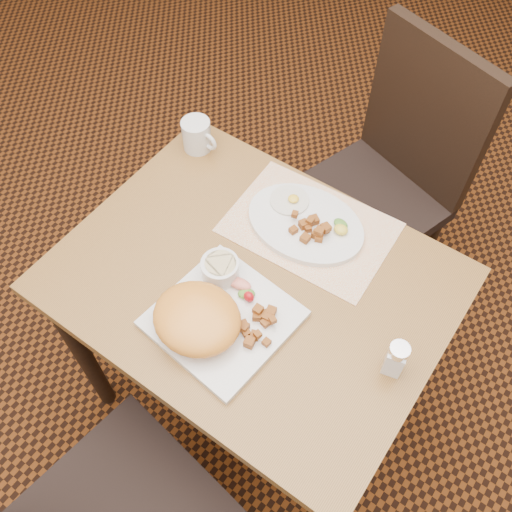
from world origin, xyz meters
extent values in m
plane|color=black|center=(0.00, 0.00, 0.00)|extent=(8.00, 8.00, 0.00)
cube|color=olive|center=(0.00, 0.00, 0.73)|extent=(0.90, 0.70, 0.03)
cylinder|color=black|center=(-0.40, -0.30, 0.36)|extent=(0.05, 0.05, 0.71)
cylinder|color=black|center=(-0.40, 0.30, 0.36)|extent=(0.05, 0.05, 0.71)
cylinder|color=black|center=(0.40, 0.30, 0.36)|extent=(0.05, 0.05, 0.71)
cylinder|color=black|center=(-0.13, -0.37, 0.21)|extent=(0.04, 0.04, 0.42)
cube|color=black|center=(0.02, 0.59, 0.45)|extent=(0.53, 0.53, 0.05)
cylinder|color=black|center=(0.25, 0.71, 0.21)|extent=(0.04, 0.04, 0.42)
cylinder|color=black|center=(0.14, 0.36, 0.21)|extent=(0.04, 0.04, 0.42)
cylinder|color=black|center=(-0.10, 0.82, 0.21)|extent=(0.04, 0.04, 0.42)
cylinder|color=black|center=(-0.21, 0.47, 0.21)|extent=(0.04, 0.04, 0.42)
cube|color=black|center=(0.08, 0.78, 0.72)|extent=(0.41, 0.16, 0.50)
cube|color=white|center=(0.03, 0.20, 0.75)|extent=(0.41, 0.30, 0.00)
cube|color=silver|center=(0.01, -0.13, 0.76)|extent=(0.31, 0.31, 0.02)
ellipsoid|color=orange|center=(-0.02, -0.18, 0.80)|extent=(0.20, 0.18, 0.07)
ellipsoid|color=orange|center=(0.01, -0.20, 0.78)|extent=(0.08, 0.07, 0.03)
ellipsoid|color=orange|center=(-0.08, -0.15, 0.78)|extent=(0.08, 0.07, 0.03)
cylinder|color=silver|center=(-0.06, -0.04, 0.79)|extent=(0.09, 0.09, 0.05)
cylinder|color=beige|center=(-0.06, -0.04, 0.81)|extent=(0.07, 0.07, 0.01)
ellipsoid|color=#387223|center=(0.02, -0.06, 0.77)|extent=(0.05, 0.05, 0.01)
ellipsoid|color=red|center=(0.03, -0.06, 0.78)|extent=(0.03, 0.03, 0.03)
ellipsoid|color=#F28C72|center=(-0.01, -0.04, 0.78)|extent=(0.06, 0.04, 0.02)
cylinder|color=white|center=(-0.05, 0.23, 0.77)|extent=(0.10, 0.10, 0.01)
ellipsoid|color=yellow|center=(-0.04, 0.24, 0.78)|extent=(0.03, 0.03, 0.01)
ellipsoid|color=#387223|center=(0.10, 0.24, 0.78)|extent=(0.05, 0.04, 0.01)
ellipsoid|color=yellow|center=(0.11, 0.22, 0.78)|extent=(0.04, 0.03, 0.02)
cube|color=white|center=(0.37, -0.02, 0.79)|extent=(0.05, 0.05, 0.08)
cylinder|color=silver|center=(0.37, -0.02, 0.84)|extent=(0.05, 0.05, 0.02)
cylinder|color=silver|center=(-0.38, 0.26, 0.79)|extent=(0.08, 0.08, 0.09)
torus|color=silver|center=(-0.33, 0.26, 0.80)|extent=(0.05, 0.01, 0.05)
cube|color=#995118|center=(0.13, -0.13, 0.77)|extent=(0.02, 0.02, 0.01)
cube|color=#995118|center=(0.05, -0.15, 0.77)|extent=(0.02, 0.02, 0.01)
cube|color=#995118|center=(0.09, -0.08, 0.78)|extent=(0.02, 0.02, 0.02)
cube|color=#995118|center=(0.10, -0.09, 0.77)|extent=(0.02, 0.02, 0.01)
cube|color=#995118|center=(0.10, -0.15, 0.77)|extent=(0.02, 0.02, 0.01)
cube|color=#995118|center=(0.11, -0.08, 0.79)|extent=(0.02, 0.02, 0.01)
cube|color=#995118|center=(0.10, -0.13, 0.77)|extent=(0.02, 0.02, 0.02)
cube|color=#995118|center=(0.09, -0.07, 0.77)|extent=(0.02, 0.02, 0.01)
cube|color=#995118|center=(0.09, -0.06, 0.78)|extent=(0.02, 0.02, 0.02)
cube|color=#995118|center=(0.08, -0.14, 0.77)|extent=(0.02, 0.02, 0.01)
cube|color=#995118|center=(0.07, -0.13, 0.78)|extent=(0.02, 0.02, 0.02)
cube|color=#995118|center=(0.10, -0.15, 0.78)|extent=(0.02, 0.02, 0.02)
cube|color=#995118|center=(0.06, -0.12, 0.77)|extent=(0.02, 0.02, 0.01)
cube|color=#995118|center=(0.11, -0.13, 0.79)|extent=(0.02, 0.02, 0.01)
cube|color=#995118|center=(0.10, -0.08, 0.77)|extent=(0.02, 0.02, 0.01)
cube|color=#995118|center=(0.08, -0.09, 0.78)|extent=(0.03, 0.03, 0.02)
cube|color=#995118|center=(0.07, -0.08, 0.79)|extent=(0.02, 0.02, 0.02)
cube|color=#995118|center=(0.07, 0.20, 0.78)|extent=(0.03, 0.03, 0.02)
cube|color=#995118|center=(0.08, 0.20, 0.79)|extent=(0.02, 0.03, 0.02)
cube|color=#995118|center=(0.05, 0.15, 0.78)|extent=(0.02, 0.02, 0.02)
cube|color=#995118|center=(0.07, 0.20, 0.78)|extent=(0.02, 0.02, 0.02)
cube|color=#995118|center=(0.03, 0.18, 0.78)|extent=(0.03, 0.03, 0.02)
cube|color=#995118|center=(0.04, 0.18, 0.78)|extent=(0.02, 0.02, 0.02)
cube|color=#995118|center=(0.04, 0.21, 0.78)|extent=(0.03, 0.03, 0.02)
cube|color=#995118|center=(-0.01, 0.19, 0.79)|extent=(0.02, 0.02, 0.01)
cube|color=#995118|center=(0.01, 0.16, 0.78)|extent=(0.02, 0.02, 0.02)
cube|color=#995118|center=(0.02, 0.18, 0.78)|extent=(0.03, 0.03, 0.02)
cube|color=#995118|center=(0.03, 0.19, 0.79)|extent=(0.02, 0.02, 0.01)
cube|color=#995118|center=(0.07, 0.20, 0.78)|extent=(0.02, 0.02, 0.01)
cube|color=#995118|center=(0.07, 0.17, 0.78)|extent=(0.02, 0.02, 0.02)
cube|color=#995118|center=(0.06, 0.17, 0.78)|extent=(0.02, 0.02, 0.02)
cube|color=#995118|center=(0.07, 0.18, 0.79)|extent=(0.02, 0.02, 0.02)
camera|label=1|loc=(0.42, -0.58, 1.89)|focal=40.00mm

